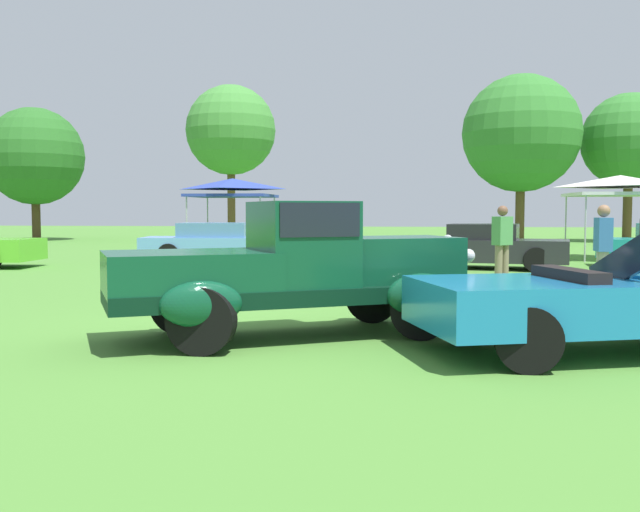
{
  "coord_description": "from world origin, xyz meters",
  "views": [
    {
      "loc": [
        1.97,
        -9.09,
        1.59
      ],
      "look_at": [
        0.74,
        0.79,
        0.95
      ],
      "focal_mm": 39.97,
      "sensor_mm": 36.0,
      "label": 1
    }
  ],
  "objects_px": {
    "show_car_charcoal": "(488,247)",
    "spectator_near_truck": "(603,248)",
    "neighbor_convertible": "(611,301)",
    "canopy_tent_center_field": "(620,184)",
    "canopy_tent_left_field": "(232,187)",
    "feature_pickup_truck": "(295,268)",
    "spectator_between_cars": "(502,242)",
    "show_car_skyblue": "(218,244)"
  },
  "relations": [
    {
      "from": "show_car_charcoal",
      "to": "spectator_near_truck",
      "type": "distance_m",
      "value": 6.7
    },
    {
      "from": "neighbor_convertible",
      "to": "canopy_tent_center_field",
      "type": "xyz_separation_m",
      "value": [
        4.47,
        15.63,
        1.84
      ]
    },
    {
      "from": "show_car_charcoal",
      "to": "canopy_tent_left_field",
      "type": "xyz_separation_m",
      "value": [
        -8.34,
        4.84,
        1.82
      ]
    },
    {
      "from": "feature_pickup_truck",
      "to": "neighbor_convertible",
      "type": "distance_m",
      "value": 3.71
    },
    {
      "from": "spectator_near_truck",
      "to": "canopy_tent_center_field",
      "type": "bearing_deg",
      "value": 72.92
    },
    {
      "from": "spectator_near_truck",
      "to": "canopy_tent_left_field",
      "type": "relative_size",
      "value": 0.6
    },
    {
      "from": "feature_pickup_truck",
      "to": "spectator_near_truck",
      "type": "xyz_separation_m",
      "value": [
        4.86,
        4.41,
        0.04
      ]
    },
    {
      "from": "show_car_charcoal",
      "to": "canopy_tent_left_field",
      "type": "height_order",
      "value": "canopy_tent_left_field"
    },
    {
      "from": "feature_pickup_truck",
      "to": "spectator_between_cars",
      "type": "bearing_deg",
      "value": 62.7
    },
    {
      "from": "feature_pickup_truck",
      "to": "spectator_near_truck",
      "type": "relative_size",
      "value": 2.78
    },
    {
      "from": "neighbor_convertible",
      "to": "canopy_tent_left_field",
      "type": "relative_size",
      "value": 1.6
    },
    {
      "from": "feature_pickup_truck",
      "to": "canopy_tent_left_field",
      "type": "relative_size",
      "value": 1.67
    },
    {
      "from": "show_car_skyblue",
      "to": "spectator_between_cars",
      "type": "relative_size",
      "value": 2.75
    },
    {
      "from": "spectator_between_cars",
      "to": "canopy_tent_left_field",
      "type": "distance_m",
      "value": 12.45
    },
    {
      "from": "show_car_charcoal",
      "to": "canopy_tent_center_field",
      "type": "xyz_separation_m",
      "value": [
        4.56,
        4.09,
        1.82
      ]
    },
    {
      "from": "show_car_skyblue",
      "to": "show_car_charcoal",
      "type": "distance_m",
      "value": 7.8
    },
    {
      "from": "show_car_skyblue",
      "to": "spectator_between_cars",
      "type": "bearing_deg",
      "value": -34.57
    },
    {
      "from": "neighbor_convertible",
      "to": "spectator_between_cars",
      "type": "relative_size",
      "value": 2.68
    },
    {
      "from": "show_car_charcoal",
      "to": "feature_pickup_truck",
      "type": "bearing_deg",
      "value": -108.02
    },
    {
      "from": "neighbor_convertible",
      "to": "canopy_tent_center_field",
      "type": "distance_m",
      "value": 16.36
    },
    {
      "from": "show_car_charcoal",
      "to": "spectator_near_truck",
      "type": "xyz_separation_m",
      "value": [
        1.29,
        -6.57,
        0.31
      ]
    },
    {
      "from": "spectator_between_cars",
      "to": "canopy_tent_center_field",
      "type": "relative_size",
      "value": 0.55
    },
    {
      "from": "neighbor_convertible",
      "to": "show_car_skyblue",
      "type": "height_order",
      "value": "neighbor_convertible"
    },
    {
      "from": "canopy_tent_left_field",
      "to": "canopy_tent_center_field",
      "type": "distance_m",
      "value": 12.93
    },
    {
      "from": "canopy_tent_left_field",
      "to": "show_car_skyblue",
      "type": "bearing_deg",
      "value": -81.87
    },
    {
      "from": "neighbor_convertible",
      "to": "spectator_between_cars",
      "type": "height_order",
      "value": "spectator_between_cars"
    },
    {
      "from": "feature_pickup_truck",
      "to": "canopy_tent_center_field",
      "type": "height_order",
      "value": "canopy_tent_center_field"
    },
    {
      "from": "show_car_skyblue",
      "to": "show_car_charcoal",
      "type": "bearing_deg",
      "value": -5.55
    },
    {
      "from": "show_car_charcoal",
      "to": "spectator_between_cars",
      "type": "bearing_deg",
      "value": -92.6
    },
    {
      "from": "neighbor_convertible",
      "to": "show_car_charcoal",
      "type": "height_order",
      "value": "neighbor_convertible"
    },
    {
      "from": "show_car_charcoal",
      "to": "spectator_near_truck",
      "type": "height_order",
      "value": "spectator_near_truck"
    },
    {
      "from": "spectator_near_truck",
      "to": "canopy_tent_center_field",
      "type": "relative_size",
      "value": 0.55
    },
    {
      "from": "neighbor_convertible",
      "to": "show_car_skyblue",
      "type": "xyz_separation_m",
      "value": [
        -7.85,
        12.29,
        0.02
      ]
    },
    {
      "from": "canopy_tent_center_field",
      "to": "canopy_tent_left_field",
      "type": "bearing_deg",
      "value": 176.7
    },
    {
      "from": "show_car_charcoal",
      "to": "canopy_tent_left_field",
      "type": "bearing_deg",
      "value": 149.89
    },
    {
      "from": "neighbor_convertible",
      "to": "spectator_near_truck",
      "type": "height_order",
      "value": "spectator_near_truck"
    },
    {
      "from": "neighbor_convertible",
      "to": "canopy_tent_center_field",
      "type": "bearing_deg",
      "value": 74.03
    },
    {
      "from": "feature_pickup_truck",
      "to": "canopy_tent_left_field",
      "type": "height_order",
      "value": "canopy_tent_left_field"
    },
    {
      "from": "show_car_skyblue",
      "to": "show_car_charcoal",
      "type": "relative_size",
      "value": 1.06
    },
    {
      "from": "feature_pickup_truck",
      "to": "show_car_charcoal",
      "type": "bearing_deg",
      "value": 71.98
    },
    {
      "from": "show_car_charcoal",
      "to": "canopy_tent_center_field",
      "type": "distance_m",
      "value": 6.39
    },
    {
      "from": "spectator_near_truck",
      "to": "spectator_between_cars",
      "type": "relative_size",
      "value": 1.0
    }
  ]
}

